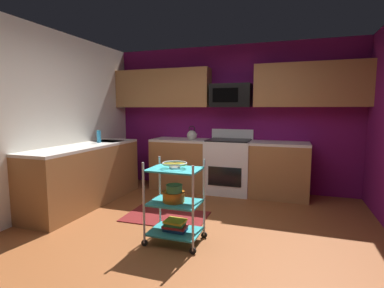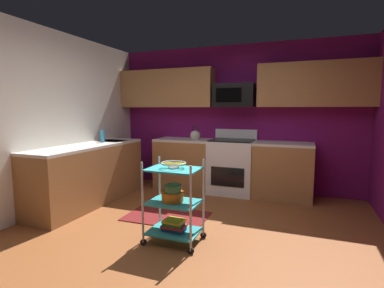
# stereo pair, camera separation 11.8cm
# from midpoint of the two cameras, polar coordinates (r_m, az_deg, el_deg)

# --- Properties ---
(floor) EXTENTS (4.40, 4.80, 0.04)m
(floor) POSITION_cam_midpoint_polar(r_m,az_deg,el_deg) (3.44, -0.56, -18.81)
(floor) COLOR brown
(floor) RESTS_ON ground
(wall_back) EXTENTS (4.52, 0.06, 2.60)m
(wall_back) POSITION_cam_midpoint_polar(r_m,az_deg,el_deg) (5.44, 8.88, 4.98)
(wall_back) COLOR #6B1156
(wall_back) RESTS_ON ground
(wall_left) EXTENTS (0.06, 4.80, 2.60)m
(wall_left) POSITION_cam_midpoint_polar(r_m,az_deg,el_deg) (4.44, -28.54, 3.84)
(wall_left) COLOR silver
(wall_left) RESTS_ON ground
(counter_run) EXTENTS (3.57, 2.71, 0.92)m
(counter_run) POSITION_cam_midpoint_polar(r_m,az_deg,el_deg) (4.92, -3.22, -4.96)
(counter_run) COLOR #9E6B3D
(counter_run) RESTS_ON ground
(oven_range) EXTENTS (0.76, 0.65, 1.10)m
(oven_range) POSITION_cam_midpoint_polar(r_m,az_deg,el_deg) (5.20, 8.42, -4.21)
(oven_range) COLOR white
(oven_range) RESTS_ON ground
(upper_cabinets) EXTENTS (4.40, 0.33, 0.70)m
(upper_cabinets) POSITION_cam_midpoint_polar(r_m,az_deg,el_deg) (5.26, 8.44, 10.93)
(upper_cabinets) COLOR #9E6B3D
(microwave) EXTENTS (0.70, 0.39, 0.40)m
(microwave) POSITION_cam_midpoint_polar(r_m,az_deg,el_deg) (5.21, 8.90, 9.30)
(microwave) COLOR black
(rolling_cart) EXTENTS (0.62, 0.42, 0.91)m
(rolling_cart) POSITION_cam_midpoint_polar(r_m,az_deg,el_deg) (3.27, -2.49, -11.22)
(rolling_cart) COLOR silver
(rolling_cart) RESTS_ON ground
(fruit_bowl) EXTENTS (0.27, 0.27, 0.07)m
(fruit_bowl) POSITION_cam_midpoint_polar(r_m,az_deg,el_deg) (3.17, -2.53, -3.93)
(fruit_bowl) COLOR silver
(fruit_bowl) RESTS_ON rolling_cart
(mixing_bowl_large) EXTENTS (0.25, 0.25, 0.11)m
(mixing_bowl_large) POSITION_cam_midpoint_polar(r_m,az_deg,el_deg) (3.26, -2.76, -10.09)
(mixing_bowl_large) COLOR orange
(mixing_bowl_large) RESTS_ON rolling_cart
(mixing_bowl_small) EXTENTS (0.18, 0.18, 0.08)m
(mixing_bowl_small) POSITION_cam_midpoint_polar(r_m,az_deg,el_deg) (3.20, -2.63, -8.56)
(mixing_bowl_small) COLOR #387F4C
(mixing_bowl_small) RESTS_ON rolling_cart
(book_stack) EXTENTS (0.26, 0.20, 0.12)m
(book_stack) POSITION_cam_midpoint_polar(r_m,az_deg,el_deg) (3.36, -2.47, -15.49)
(book_stack) COLOR #1E4C8C
(book_stack) RESTS_ON rolling_cart
(kettle) EXTENTS (0.21, 0.18, 0.26)m
(kettle) POSITION_cam_midpoint_polar(r_m,az_deg,el_deg) (5.31, 1.28, 1.74)
(kettle) COLOR beige
(kettle) RESTS_ON counter_run
(dish_soap_bottle) EXTENTS (0.06, 0.06, 0.20)m
(dish_soap_bottle) POSITION_cam_midpoint_polar(r_m,az_deg,el_deg) (5.04, -16.37, 1.46)
(dish_soap_bottle) COLOR #2D8CBF
(dish_soap_bottle) RESTS_ON counter_run
(floor_rug) EXTENTS (1.12, 0.73, 0.01)m
(floor_rug) POSITION_cam_midpoint_polar(r_m,az_deg,el_deg) (4.15, -4.09, -13.82)
(floor_rug) COLOR maroon
(floor_rug) RESTS_ON ground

